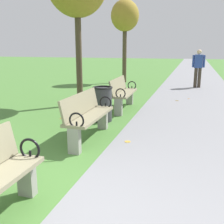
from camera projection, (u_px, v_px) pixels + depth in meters
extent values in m
cube|color=gray|center=(195.00, 72.00, 18.88)|extent=(2.96, 44.00, 0.02)
cube|color=#99968E|center=(27.00, 178.00, 3.22)|extent=(0.20, 0.12, 0.45)
torus|color=black|center=(30.00, 149.00, 3.13)|extent=(0.27, 0.03, 0.27)
cylinder|color=black|center=(30.00, 156.00, 3.15)|extent=(0.03, 0.03, 0.12)
cube|color=gray|center=(90.00, 116.00, 5.11)|extent=(0.44, 1.60, 0.05)
cube|color=gray|center=(81.00, 104.00, 5.11)|extent=(0.12, 1.60, 0.40)
cube|color=#99968E|center=(74.00, 141.00, 4.48)|extent=(0.20, 0.12, 0.45)
cube|color=#99968E|center=(103.00, 119.00, 5.85)|extent=(0.20, 0.12, 0.45)
torus|color=black|center=(77.00, 120.00, 4.36)|extent=(0.27, 0.03, 0.27)
cylinder|color=black|center=(77.00, 125.00, 4.37)|extent=(0.03, 0.03, 0.12)
torus|color=black|center=(106.00, 102.00, 5.77)|extent=(0.27, 0.03, 0.27)
cylinder|color=black|center=(106.00, 106.00, 5.79)|extent=(0.03, 0.03, 0.12)
cube|color=gray|center=(125.00, 93.00, 7.61)|extent=(0.48, 1.61, 0.05)
cube|color=gray|center=(118.00, 85.00, 7.61)|extent=(0.17, 1.60, 0.40)
cube|color=#99968E|center=(118.00, 107.00, 6.98)|extent=(0.20, 0.13, 0.45)
cube|color=#99968E|center=(130.00, 97.00, 8.36)|extent=(0.20, 0.13, 0.45)
torus|color=black|center=(121.00, 94.00, 6.86)|extent=(0.27, 0.04, 0.27)
cylinder|color=black|center=(120.00, 97.00, 6.87)|extent=(0.03, 0.03, 0.12)
torus|color=black|center=(132.00, 85.00, 8.28)|extent=(0.27, 0.04, 0.27)
cylinder|color=black|center=(132.00, 88.00, 8.30)|extent=(0.03, 0.03, 0.12)
cylinder|color=#4C3D2D|center=(79.00, 57.00, 7.97)|extent=(0.18, 0.18, 2.91)
cylinder|color=#4C3D2D|center=(124.00, 55.00, 13.30)|extent=(0.20, 0.20, 2.74)
ellipsoid|color=olive|center=(125.00, 15.00, 12.87)|extent=(1.35, 1.35, 1.49)
cylinder|color=#3D3328|center=(199.00, 78.00, 11.61)|extent=(0.14, 0.14, 0.85)
cylinder|color=#3D3328|center=(195.00, 78.00, 11.66)|extent=(0.14, 0.14, 0.85)
cube|color=#2D4799|center=(199.00, 61.00, 11.47)|extent=(0.35, 0.23, 0.56)
sphere|color=beige|center=(199.00, 52.00, 11.38)|extent=(0.20, 0.20, 0.20)
cylinder|color=#2D4799|center=(204.00, 61.00, 11.40)|extent=(0.09, 0.09, 0.52)
cylinder|color=#2D4799|center=(193.00, 61.00, 11.54)|extent=(0.09, 0.09, 0.52)
cylinder|color=#38383D|center=(103.00, 105.00, 6.42)|extent=(0.44, 0.44, 0.80)
torus|color=black|center=(103.00, 87.00, 6.32)|extent=(0.48, 0.48, 0.04)
cylinder|color=brown|center=(112.00, 98.00, 9.39)|extent=(0.09, 0.09, 0.00)
cylinder|color=brown|center=(177.00, 101.00, 8.84)|extent=(0.15, 0.15, 0.00)
cylinder|color=#AD6B23|center=(189.00, 99.00, 9.18)|extent=(0.08, 0.08, 0.00)
cylinder|color=gold|center=(128.00, 142.00, 5.03)|extent=(0.14, 0.14, 0.00)
cylinder|color=#AD6B23|center=(71.00, 120.00, 6.62)|extent=(0.09, 0.09, 0.00)
cylinder|color=#93511E|center=(61.00, 118.00, 6.74)|extent=(0.11, 0.11, 0.00)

